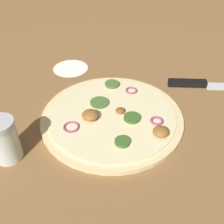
{
  "coord_description": "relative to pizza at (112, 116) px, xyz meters",
  "views": [
    {
      "loc": [
        -0.14,
        -0.46,
        0.42
      ],
      "look_at": [
        0.0,
        0.0,
        0.02
      ],
      "focal_mm": 42.0,
      "sensor_mm": 36.0,
      "label": 1
    }
  ],
  "objects": [
    {
      "name": "knife",
      "position": [
        0.3,
        0.05,
        -0.0
      ],
      "size": [
        0.31,
        0.14,
        0.02
      ],
      "rotation": [
        0.0,
        0.0,
        5.94
      ],
      "color": "silver",
      "rests_on": "ground_plane"
    },
    {
      "name": "spice_jar",
      "position": [
        -0.24,
        -0.05,
        0.04
      ],
      "size": [
        0.06,
        0.06,
        0.09
      ],
      "color": "silver",
      "rests_on": "ground_plane"
    },
    {
      "name": "flour_patch",
      "position": [
        -0.05,
        0.27,
        -0.01
      ],
      "size": [
        0.11,
        0.11,
        0.0
      ],
      "color": "white",
      "rests_on": "ground_plane"
    },
    {
      "name": "pizza",
      "position": [
        0.0,
        0.0,
        0.0
      ],
      "size": [
        0.34,
        0.34,
        0.03
      ],
      "color": "beige",
      "rests_on": "ground_plane"
    },
    {
      "name": "ground_plane",
      "position": [
        -0.0,
        0.0,
        -0.01
      ],
      "size": [
        3.0,
        3.0,
        0.0
      ],
      "primitive_type": "plane",
      "color": "brown"
    }
  ]
}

